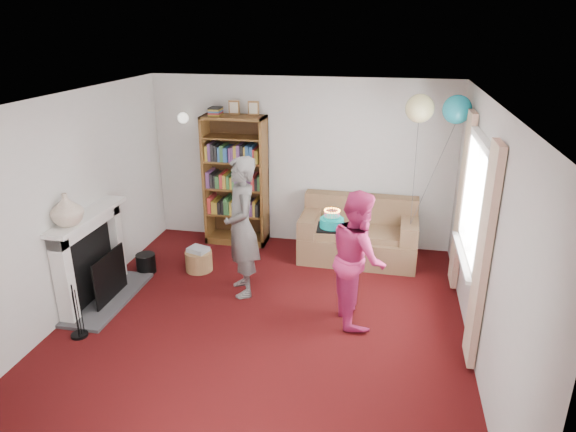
% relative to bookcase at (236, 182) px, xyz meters
% --- Properties ---
extents(ground, '(5.00, 5.00, 0.00)m').
position_rel_bookcase_xyz_m(ground, '(0.95, -2.30, -0.96)').
color(ground, black).
rests_on(ground, ground).
extents(wall_back, '(4.50, 0.02, 2.50)m').
position_rel_bookcase_xyz_m(wall_back, '(0.95, 0.21, 0.29)').
color(wall_back, silver).
rests_on(wall_back, ground).
extents(wall_left, '(0.02, 5.00, 2.50)m').
position_rel_bookcase_xyz_m(wall_left, '(-1.31, -2.30, 0.29)').
color(wall_left, silver).
rests_on(wall_left, ground).
extents(wall_right, '(0.02, 5.00, 2.50)m').
position_rel_bookcase_xyz_m(wall_right, '(3.21, -2.30, 0.29)').
color(wall_right, silver).
rests_on(wall_right, ground).
extents(ceiling, '(4.50, 5.00, 0.01)m').
position_rel_bookcase_xyz_m(ceiling, '(0.95, -2.30, 1.55)').
color(ceiling, white).
rests_on(ceiling, wall_back).
extents(fireplace, '(0.55, 1.80, 1.12)m').
position_rel_bookcase_xyz_m(fireplace, '(-1.14, -2.11, -0.44)').
color(fireplace, '#3F3F42').
rests_on(fireplace, ground).
extents(window_bay, '(0.14, 2.02, 2.20)m').
position_rel_bookcase_xyz_m(window_bay, '(3.15, -1.70, 0.25)').
color(window_bay, white).
rests_on(window_bay, ground).
extents(wall_sconce, '(0.16, 0.23, 0.16)m').
position_rel_bookcase_xyz_m(wall_sconce, '(-0.80, 0.06, 0.92)').
color(wall_sconce, gold).
rests_on(wall_sconce, ground).
extents(bookcase, '(0.93, 0.42, 2.16)m').
position_rel_bookcase_xyz_m(bookcase, '(0.00, 0.00, 0.00)').
color(bookcase, '#472B14').
rests_on(bookcase, ground).
extents(sofa, '(1.64, 0.87, 0.87)m').
position_rel_bookcase_xyz_m(sofa, '(1.88, -0.23, -0.63)').
color(sofa, brown).
rests_on(sofa, ground).
extents(wicker_basket, '(0.37, 0.37, 0.34)m').
position_rel_bookcase_xyz_m(wicker_basket, '(-0.23, -1.11, -0.81)').
color(wicker_basket, '#9D7549').
rests_on(wicker_basket, ground).
extents(person_striped, '(0.66, 0.76, 1.75)m').
position_rel_bookcase_xyz_m(person_striped, '(0.53, -1.57, -0.08)').
color(person_striped, black).
rests_on(person_striped, ground).
extents(person_magenta, '(0.78, 0.89, 1.54)m').
position_rel_bookcase_xyz_m(person_magenta, '(1.97, -1.92, -0.19)').
color(person_magenta, '#B6245B').
rests_on(person_magenta, ground).
extents(birthday_cake, '(0.32, 0.32, 0.22)m').
position_rel_bookcase_xyz_m(birthday_cake, '(1.65, -1.81, 0.16)').
color(birthday_cake, black).
rests_on(birthday_cake, ground).
extents(balloons, '(0.79, 0.35, 1.74)m').
position_rel_bookcase_xyz_m(balloons, '(2.78, -0.58, 1.26)').
color(balloons, '#3F3F3F').
rests_on(balloons, ground).
extents(mantel_vase, '(0.44, 0.44, 0.36)m').
position_rel_bookcase_xyz_m(mantel_vase, '(-1.17, -2.45, 0.35)').
color(mantel_vase, beige).
rests_on(mantel_vase, fireplace).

